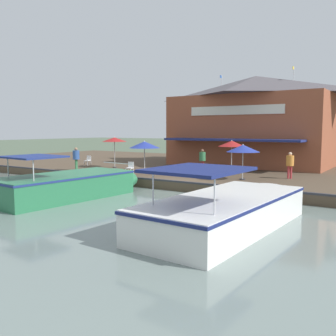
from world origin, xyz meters
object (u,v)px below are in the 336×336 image
object	(u,v)px
patio_umbrella_near_quay_edge	(144,145)
patio_umbrella_mid_patio_left	(243,148)
person_mid_patio	(202,158)
cafe_chair_far_corner_seat	(130,167)
motorboat_nearest_quay	(77,184)
patio_umbrella_back_row	(232,144)
waterfront_restaurant	(255,120)
person_near_entrance	(76,156)
patio_umbrella_by_entrance	(114,140)
tree_upstream_bank	(304,114)
cafe_chair_mid_patio	(88,160)
person_at_quay_edge	(290,162)
motorboat_fourth_along	(236,207)

from	to	relation	value
patio_umbrella_near_quay_edge	patio_umbrella_mid_patio_left	world-z (taller)	patio_umbrella_near_quay_edge
person_mid_patio	cafe_chair_far_corner_seat	bearing A→B (deg)	-40.65
motorboat_nearest_quay	patio_umbrella_back_row	bearing A→B (deg)	155.67
waterfront_restaurant	person_near_entrance	bearing A→B (deg)	-37.48
waterfront_restaurant	cafe_chair_far_corner_seat	size ratio (longest dim) A/B	16.10
patio_umbrella_by_entrance	patio_umbrella_near_quay_edge	size ratio (longest dim) A/B	1.09
patio_umbrella_back_row	motorboat_nearest_quay	distance (m)	11.25
patio_umbrella_by_entrance	patio_umbrella_mid_patio_left	bearing A→B (deg)	83.81
waterfront_restaurant	person_mid_patio	bearing A→B (deg)	-7.45
patio_umbrella_by_entrance	tree_upstream_bank	world-z (taller)	tree_upstream_bank
waterfront_restaurant	cafe_chair_mid_patio	world-z (taller)	waterfront_restaurant
patio_umbrella_near_quay_edge	motorboat_nearest_quay	bearing A→B (deg)	7.84
motorboat_nearest_quay	tree_upstream_bank	xyz separation A→B (m)	(-23.75, 6.01, 4.45)
person_mid_patio	person_near_entrance	distance (m)	9.52
cafe_chair_mid_patio	person_at_quay_edge	world-z (taller)	person_at_quay_edge
waterfront_restaurant	patio_umbrella_back_row	xyz separation A→B (m)	(7.92, 1.34, -1.83)
motorboat_nearest_quay	cafe_chair_far_corner_seat	bearing A→B (deg)	-168.08
person_mid_patio	waterfront_restaurant	bearing A→B (deg)	172.55
patio_umbrella_mid_patio_left	person_at_quay_edge	size ratio (longest dim) A/B	1.31
patio_umbrella_by_entrance	motorboat_nearest_quay	xyz separation A→B (m)	(8.96, 5.19, -2.10)
patio_umbrella_back_row	cafe_chair_mid_patio	size ratio (longest dim) A/B	2.78
patio_umbrella_mid_patio_left	patio_umbrella_by_entrance	bearing A→B (deg)	-96.19
patio_umbrella_by_entrance	cafe_chair_far_corner_seat	size ratio (longest dim) A/B	2.94
cafe_chair_far_corner_seat	person_near_entrance	distance (m)	4.95
patio_umbrella_by_entrance	tree_upstream_bank	xyz separation A→B (m)	(-14.79, 11.21, 2.35)
cafe_chair_far_corner_seat	person_at_quay_edge	xyz separation A→B (m)	(-3.65, 9.97, 0.57)
patio_umbrella_mid_patio_left	cafe_chair_far_corner_seat	world-z (taller)	patio_umbrella_mid_patio_left
patio_umbrella_back_row	person_near_entrance	xyz separation A→B (m)	(4.36, -10.76, -1.02)
motorboat_nearest_quay	tree_upstream_bank	world-z (taller)	tree_upstream_bank
patio_umbrella_by_entrance	patio_umbrella_near_quay_edge	distance (m)	4.43
tree_upstream_bank	patio_umbrella_mid_patio_left	bearing A→B (deg)	1.25
patio_umbrella_mid_patio_left	motorboat_fourth_along	distance (m)	9.23
tree_upstream_bank	patio_umbrella_back_row	bearing A→B (deg)	-6.06
patio_umbrella_by_entrance	person_mid_patio	world-z (taller)	patio_umbrella_by_entrance
patio_umbrella_back_row	cafe_chair_mid_patio	world-z (taller)	patio_umbrella_back_row
patio_umbrella_by_entrance	motorboat_fourth_along	distance (m)	17.80
patio_umbrella_near_quay_edge	patio_umbrella_mid_patio_left	distance (m)	7.40
waterfront_restaurant	person_near_entrance	world-z (taller)	waterfront_restaurant
person_mid_patio	person_near_entrance	bearing A→B (deg)	-61.84
patio_umbrella_near_quay_edge	person_at_quay_edge	bearing A→B (deg)	103.50
person_near_entrance	motorboat_fourth_along	distance (m)	17.07
tree_upstream_bank	motorboat_fourth_along	bearing A→B (deg)	8.22
patio_umbrella_back_row	person_near_entrance	distance (m)	11.65
person_at_quay_edge	tree_upstream_bank	world-z (taller)	tree_upstream_bank
motorboat_fourth_along	tree_upstream_bank	world-z (taller)	tree_upstream_bank
person_mid_patio	cafe_chair_mid_patio	bearing A→B (deg)	-83.41
motorboat_fourth_along	person_mid_patio	bearing A→B (deg)	-146.23
cafe_chair_far_corner_seat	patio_umbrella_mid_patio_left	bearing A→B (deg)	101.47
patio_umbrella_mid_patio_left	person_near_entrance	bearing A→B (deg)	-81.08
person_near_entrance	motorboat_nearest_quay	xyz separation A→B (m)	(5.74, 6.20, -0.92)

